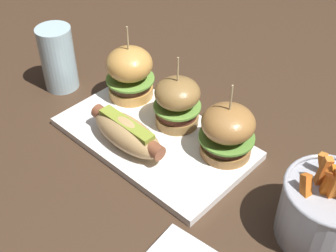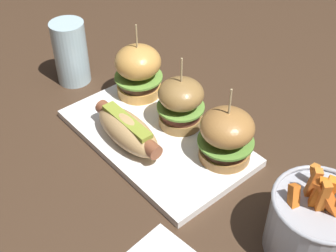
{
  "view_description": "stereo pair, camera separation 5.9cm",
  "coord_description": "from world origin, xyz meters",
  "px_view_note": "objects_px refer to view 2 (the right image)",
  "views": [
    {
      "loc": [
        0.42,
        -0.41,
        0.53
      ],
      "look_at": [
        0.03,
        0.0,
        0.05
      ],
      "focal_mm": 47.61,
      "sensor_mm": 36.0,
      "label": 1
    },
    {
      "loc": [
        0.46,
        -0.36,
        0.53
      ],
      "look_at": [
        0.03,
        0.0,
        0.05
      ],
      "focal_mm": 47.61,
      "sensor_mm": 36.0,
      "label": 2
    }
  ],
  "objects_px": {
    "platter_main": "(155,137)",
    "slider_center": "(181,103)",
    "hot_dog": "(127,130)",
    "slider_right": "(226,135)",
    "water_glass": "(71,53)",
    "fries_bucket": "(316,224)",
    "slider_left": "(138,70)"
  },
  "relations": [
    {
      "from": "fries_bucket",
      "to": "slider_center",
      "type": "bearing_deg",
      "value": 173.8
    },
    {
      "from": "fries_bucket",
      "to": "water_glass",
      "type": "distance_m",
      "value": 0.56
    },
    {
      "from": "platter_main",
      "to": "fries_bucket",
      "type": "xyz_separation_m",
      "value": [
        0.31,
        0.02,
        0.04
      ]
    },
    {
      "from": "slider_left",
      "to": "fries_bucket",
      "type": "distance_m",
      "value": 0.43
    },
    {
      "from": "hot_dog",
      "to": "platter_main",
      "type": "bearing_deg",
      "value": 72.91
    },
    {
      "from": "water_glass",
      "to": "slider_center",
      "type": "bearing_deg",
      "value": 13.22
    },
    {
      "from": "platter_main",
      "to": "slider_right",
      "type": "relative_size",
      "value": 2.5
    },
    {
      "from": "hot_dog",
      "to": "slider_left",
      "type": "height_order",
      "value": "slider_left"
    },
    {
      "from": "platter_main",
      "to": "slider_center",
      "type": "xyz_separation_m",
      "value": [
        0.01,
        0.05,
        0.05
      ]
    },
    {
      "from": "slider_right",
      "to": "fries_bucket",
      "type": "height_order",
      "value": "slider_right"
    },
    {
      "from": "fries_bucket",
      "to": "hot_dog",
      "type": "bearing_deg",
      "value": -168.1
    },
    {
      "from": "slider_right",
      "to": "water_glass",
      "type": "distance_m",
      "value": 0.38
    },
    {
      "from": "platter_main",
      "to": "slider_right",
      "type": "distance_m",
      "value": 0.14
    },
    {
      "from": "slider_right",
      "to": "fries_bucket",
      "type": "relative_size",
      "value": 0.93
    },
    {
      "from": "platter_main",
      "to": "slider_center",
      "type": "distance_m",
      "value": 0.08
    },
    {
      "from": "hot_dog",
      "to": "slider_center",
      "type": "relative_size",
      "value": 1.17
    },
    {
      "from": "slider_right",
      "to": "fries_bucket",
      "type": "xyz_separation_m",
      "value": [
        0.19,
        -0.03,
        -0.01
      ]
    },
    {
      "from": "platter_main",
      "to": "water_glass",
      "type": "height_order",
      "value": "water_glass"
    },
    {
      "from": "platter_main",
      "to": "slider_left",
      "type": "relative_size",
      "value": 2.31
    },
    {
      "from": "hot_dog",
      "to": "water_glass",
      "type": "relative_size",
      "value": 1.22
    },
    {
      "from": "water_glass",
      "to": "fries_bucket",
      "type": "bearing_deg",
      "value": 2.88
    },
    {
      "from": "hot_dog",
      "to": "slider_right",
      "type": "relative_size",
      "value": 1.17
    },
    {
      "from": "slider_right",
      "to": "fries_bucket",
      "type": "bearing_deg",
      "value": -9.12
    },
    {
      "from": "platter_main",
      "to": "fries_bucket",
      "type": "distance_m",
      "value": 0.31
    },
    {
      "from": "hot_dog",
      "to": "fries_bucket",
      "type": "xyz_separation_m",
      "value": [
        0.32,
        0.07,
        0.01
      ]
    },
    {
      "from": "slider_center",
      "to": "water_glass",
      "type": "height_order",
      "value": "slider_center"
    },
    {
      "from": "slider_center",
      "to": "slider_left",
      "type": "bearing_deg",
      "value": 179.49
    },
    {
      "from": "hot_dog",
      "to": "slider_right",
      "type": "height_order",
      "value": "slider_right"
    },
    {
      "from": "platter_main",
      "to": "hot_dog",
      "type": "xyz_separation_m",
      "value": [
        -0.01,
        -0.05,
        0.03
      ]
    },
    {
      "from": "hot_dog",
      "to": "fries_bucket",
      "type": "bearing_deg",
      "value": 11.9
    },
    {
      "from": "hot_dog",
      "to": "slider_left",
      "type": "relative_size",
      "value": 1.09
    },
    {
      "from": "slider_center",
      "to": "fries_bucket",
      "type": "relative_size",
      "value": 0.93
    }
  ]
}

